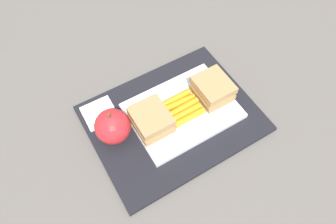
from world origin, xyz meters
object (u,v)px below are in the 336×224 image
sandwich_half_left (213,89)px  food_tray (182,111)px  sandwich_half_right (151,120)px  apple (113,126)px  paper_napkin (100,113)px  carrot_sticks_bundle (183,108)px

sandwich_half_left → food_tray: bearing=0.0°
sandwich_half_right → apple: size_ratio=0.93×
apple → sandwich_half_right: bearing=161.5°
apple → paper_napkin: (0.01, -0.07, -0.04)m
sandwich_half_left → carrot_sticks_bundle: sandwich_half_left is taller
apple → paper_napkin: 0.08m
food_tray → paper_napkin: (0.16, -0.09, -0.00)m
sandwich_half_left → sandwich_half_right: (0.16, 0.00, 0.00)m
carrot_sticks_bundle → sandwich_half_left: bearing=179.8°
sandwich_half_left → paper_napkin: (0.24, -0.09, -0.03)m
sandwich_half_left → sandwich_half_right: bearing=0.0°
paper_napkin → sandwich_half_right: bearing=131.6°
food_tray → paper_napkin: 0.18m
food_tray → sandwich_half_right: bearing=0.0°
sandwich_half_right → apple: 0.08m
food_tray → paper_napkin: bearing=-30.0°
food_tray → sandwich_half_left: (-0.08, 0.00, 0.03)m
carrot_sticks_bundle → paper_napkin: bearing=-29.9°
food_tray → sandwich_half_right: size_ratio=2.88×
sandwich_half_left → carrot_sticks_bundle: size_ratio=1.02×
sandwich_half_right → food_tray: bearing=180.0°
sandwich_half_right → apple: (0.08, -0.03, 0.00)m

